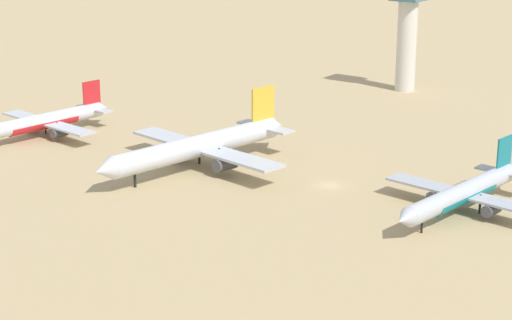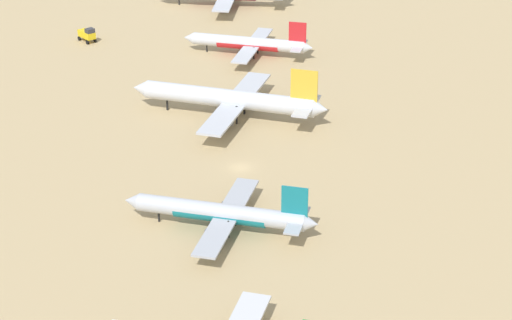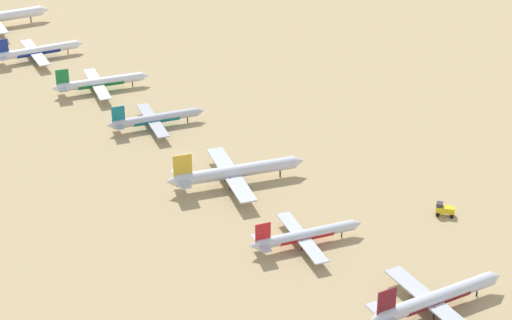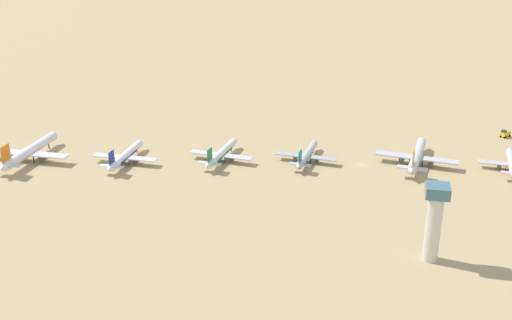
# 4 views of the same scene
# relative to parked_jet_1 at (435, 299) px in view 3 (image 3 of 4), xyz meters

# --- Properties ---
(ground_plane) EXTENTS (1800.00, 1800.00, 0.00)m
(ground_plane) POSITION_rel_parked_jet_1_xyz_m (-20.51, 102.91, -3.84)
(ground_plane) COLOR tan
(parked_jet_1) EXTENTS (39.94, 32.38, 11.53)m
(parked_jet_1) POSITION_rel_parked_jet_1_xyz_m (0.00, 0.00, 0.00)
(parked_jet_1) COLOR silver
(parked_jet_1) RESTS_ON ground
(parked_jet_2) EXTENTS (33.11, 26.99, 9.55)m
(parked_jet_2) POSITION_rel_parked_jet_1_xyz_m (-13.06, 40.40, -0.66)
(parked_jet_2) COLOR silver
(parked_jet_2) RESTS_ON ground
(parked_jet_3) EXTENTS (43.24, 35.34, 12.50)m
(parked_jet_3) POSITION_rel_parked_jet_1_xyz_m (-14.89, 79.42, 0.37)
(parked_jet_3) COLOR silver
(parked_jet_3) RESTS_ON ground
(parked_jet_4) EXTENTS (33.68, 27.46, 9.71)m
(parked_jet_4) POSITION_rel_parked_jet_1_xyz_m (-21.01, 126.45, -0.60)
(parked_jet_4) COLOR #B2B7C1
(parked_jet_4) RESTS_ON ground
(parked_jet_5) EXTENTS (35.76, 29.17, 10.31)m
(parked_jet_5) POSITION_rel_parked_jet_1_xyz_m (-27.32, 163.37, -0.40)
(parked_jet_5) COLOR silver
(parked_jet_5) RESTS_ON ground
(parked_jet_6) EXTENTS (35.89, 29.10, 10.36)m
(parked_jet_6) POSITION_rel_parked_jet_1_xyz_m (-38.40, 203.59, -0.39)
(parked_jet_6) COLOR white
(parked_jet_6) RESTS_ON ground
(service_truck) EXTENTS (5.54, 5.33, 3.90)m
(service_truck) POSITION_rel_parked_jet_1_xyz_m (29.86, 35.78, -1.76)
(service_truck) COLOR yellow
(service_truck) RESTS_ON ground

